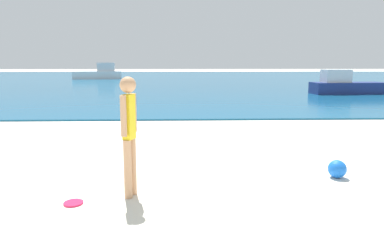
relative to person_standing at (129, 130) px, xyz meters
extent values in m
cube|color=#14567F|center=(1.40, 36.60, -0.97)|extent=(160.00, 60.00, 0.06)
cylinder|color=tan|center=(-0.02, -0.07, -0.57)|extent=(0.11, 0.11, 0.86)
cylinder|color=tan|center=(0.02, 0.07, -0.57)|extent=(0.11, 0.11, 0.86)
cube|color=yellow|center=(0.00, 0.00, 0.18)|extent=(0.18, 0.23, 0.64)
sphere|color=tan|center=(0.00, 0.00, 0.64)|extent=(0.23, 0.23, 0.23)
cylinder|color=tan|center=(-0.05, -0.15, 0.22)|extent=(0.09, 0.09, 0.57)
cylinder|color=tan|center=(0.05, 0.15, 0.22)|extent=(0.09, 0.09, 0.57)
cylinder|color=#E51E4C|center=(-0.76, -0.27, -0.99)|extent=(0.27, 0.27, 0.03)
cube|color=navy|center=(10.87, 15.77, -0.59)|extent=(4.39, 1.62, 0.69)
cube|color=silver|center=(10.10, 15.73, 0.14)|extent=(1.61, 1.05, 0.78)
cube|color=white|center=(-8.88, 35.56, -0.50)|extent=(5.63, 2.53, 0.87)
cube|color=silver|center=(-7.92, 35.70, 0.42)|extent=(2.11, 1.50, 0.98)
sphere|color=blue|center=(3.40, 0.70, -0.84)|extent=(0.31, 0.31, 0.31)
camera|label=1|loc=(0.75, -4.88, 0.95)|focal=32.30mm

